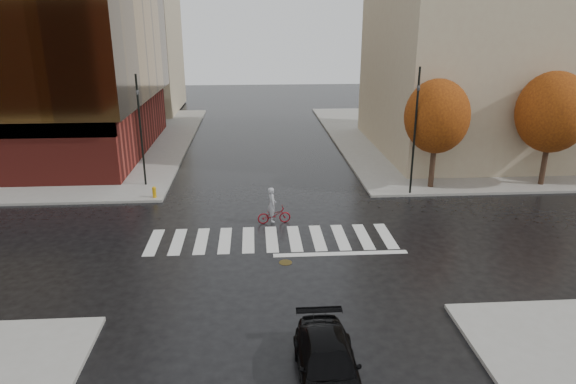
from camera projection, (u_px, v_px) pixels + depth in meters
name	position (u px, v px, depth m)	size (l,w,h in m)	color
ground	(272.00, 243.00, 23.81)	(120.00, 120.00, 0.00)	black
sidewalk_nw	(8.00, 144.00, 42.26)	(30.00, 30.00, 0.15)	gray
sidewalk_ne	(502.00, 136.00, 44.98)	(30.00, 30.00, 0.15)	gray
crosswalk	(272.00, 239.00, 24.28)	(12.00, 3.00, 0.01)	silver
building_ne_tan	(491.00, 29.00, 38.02)	(16.00, 16.00, 18.00)	tan
building_nw_far	(107.00, 16.00, 54.45)	(14.00, 12.00, 20.00)	tan
tree_ne_a	(437.00, 117.00, 30.01)	(3.80, 3.80, 6.50)	black
tree_ne_b	(553.00, 112.00, 30.41)	(4.20, 4.20, 6.89)	black
sedan	(328.00, 364.00, 14.53)	(1.75, 4.30, 1.25)	black
cyclist	(273.00, 211.00, 25.97)	(1.73, 0.77, 1.91)	maroon
traffic_light_nw	(140.00, 124.00, 30.56)	(0.18, 0.16, 6.72)	black
traffic_light_ne	(415.00, 123.00, 28.92)	(0.15, 0.18, 7.27)	black
fire_hydrant	(154.00, 191.00, 29.36)	(0.23, 0.23, 0.66)	#CB900B
manhole	(286.00, 262.00, 21.95)	(0.56, 0.56, 0.01)	#51431D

